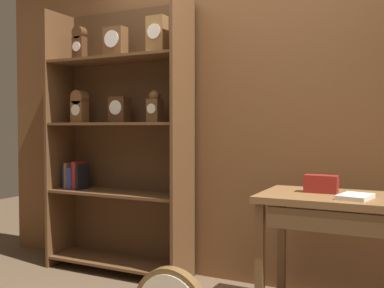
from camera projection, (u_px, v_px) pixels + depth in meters
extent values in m
cube|color=brown|center=(247.00, 114.00, 3.42)|extent=(4.80, 0.05, 2.60)
cube|color=brown|center=(61.00, 139.00, 3.93)|extent=(0.02, 0.37, 2.19)
cube|color=brown|center=(183.00, 141.00, 3.40)|extent=(0.03, 0.37, 2.19)
cube|color=#4B2F1A|center=(130.00, 139.00, 3.82)|extent=(1.24, 0.01, 2.19)
cube|color=brown|center=(118.00, 261.00, 3.70)|extent=(1.19, 0.35, 0.02)
cube|color=brown|center=(118.00, 193.00, 3.68)|extent=(1.19, 0.35, 0.02)
cube|color=brown|center=(117.00, 124.00, 3.66)|extent=(1.19, 0.35, 0.02)
cube|color=brown|center=(117.00, 59.00, 3.64)|extent=(1.19, 0.35, 0.02)
cube|color=#472816|center=(80.00, 49.00, 3.82)|extent=(0.11, 0.08, 0.21)
cylinder|color=#472816|center=(79.00, 33.00, 3.81)|extent=(0.11, 0.08, 0.11)
cylinder|color=silver|center=(76.00, 46.00, 3.78)|extent=(0.08, 0.01, 0.08)
cube|color=brown|center=(80.00, 112.00, 3.82)|extent=(0.12, 0.10, 0.18)
cylinder|color=brown|center=(79.00, 98.00, 3.81)|extent=(0.12, 0.10, 0.12)
cylinder|color=silver|center=(75.00, 110.00, 3.77)|extent=(0.09, 0.01, 0.09)
cube|color=brown|center=(115.00, 42.00, 3.61)|extent=(0.18, 0.10, 0.24)
cylinder|color=silver|center=(111.00, 39.00, 3.56)|extent=(0.14, 0.01, 0.14)
cube|color=#472816|center=(119.00, 110.00, 3.65)|extent=(0.15, 0.10, 0.21)
cylinder|color=silver|center=(115.00, 107.00, 3.60)|extent=(0.12, 0.01, 0.12)
cube|color=olive|center=(157.00, 36.00, 3.47)|extent=(0.15, 0.09, 0.30)
cylinder|color=silver|center=(154.00, 31.00, 3.43)|extent=(0.12, 0.01, 0.12)
cube|color=brown|center=(155.00, 111.00, 3.47)|extent=(0.10, 0.09, 0.18)
sphere|color=brown|center=(155.00, 96.00, 3.47)|extent=(0.09, 0.09, 0.09)
cylinder|color=silver|center=(151.00, 109.00, 3.43)|extent=(0.08, 0.01, 0.08)
cube|color=#19234C|center=(68.00, 176.00, 3.92)|extent=(0.02, 0.13, 0.20)
cube|color=brown|center=(70.00, 176.00, 3.88)|extent=(0.03, 0.13, 0.22)
cube|color=navy|center=(74.00, 178.00, 3.86)|extent=(0.04, 0.14, 0.19)
cube|color=maroon|center=(78.00, 175.00, 3.84)|extent=(0.04, 0.13, 0.23)
cube|color=black|center=(82.00, 177.00, 3.82)|extent=(0.02, 0.15, 0.21)
cube|color=brown|center=(379.00, 201.00, 2.57)|extent=(1.36, 0.59, 0.04)
cube|color=brown|center=(260.00, 266.00, 2.64)|extent=(0.05, 0.05, 0.75)
cube|color=brown|center=(282.00, 246.00, 3.08)|extent=(0.05, 0.05, 0.75)
cube|color=brown|center=(375.00, 226.00, 2.33)|extent=(1.16, 0.03, 0.12)
cube|color=maroon|center=(321.00, 184.00, 2.76)|extent=(0.20, 0.10, 0.11)
cube|color=silver|center=(355.00, 197.00, 2.52)|extent=(0.20, 0.25, 0.02)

